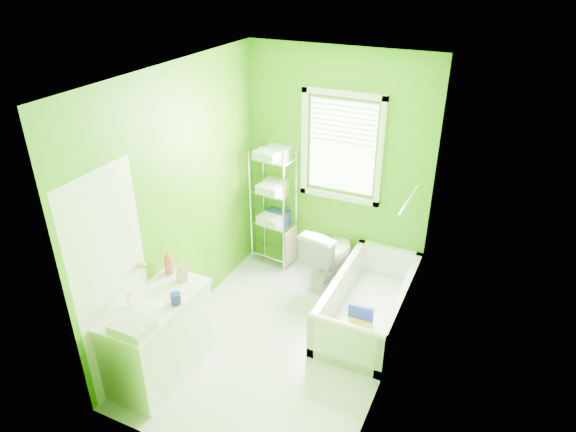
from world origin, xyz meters
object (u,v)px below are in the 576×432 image
at_px(toilet, 329,254).
at_px(vanity, 158,335).
at_px(bathtub, 368,309).
at_px(wire_shelf_unit, 274,196).

height_order(toilet, vanity, vanity).
xyz_separation_m(bathtub, toilet, (-0.62, 0.50, 0.21)).
distance_m(toilet, vanity, 2.15).
bearing_deg(wire_shelf_unit, toilet, -10.26).
height_order(bathtub, vanity, vanity).
relative_size(toilet, wire_shelf_unit, 0.50).
xyz_separation_m(vanity, wire_shelf_unit, (0.11, 2.10, 0.47)).
bearing_deg(toilet, bathtub, 151.08).
relative_size(bathtub, toilet, 2.12).
relative_size(vanity, wire_shelf_unit, 0.70).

